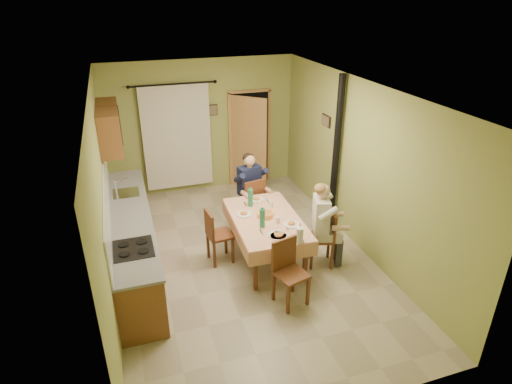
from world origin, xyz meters
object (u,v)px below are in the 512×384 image
object	(u,v)px
chair_far	(251,212)
chair_left	(219,245)
chair_right	(321,248)
man_right	(323,216)
man_far	(250,183)
chair_near	(290,285)
stove_flue	(334,174)
dining_table	(266,239)

from	to	relation	value
chair_far	chair_left	size ratio (longest dim) A/B	1.07
chair_right	man_right	size ratio (longest dim) A/B	0.67
man_far	chair_near	bearing A→B (deg)	-105.32
chair_far	man_far	bearing A→B (deg)	90.00
chair_far	chair_right	xyz separation A→B (m)	(0.70, -1.53, -0.00)
man_right	stove_flue	bearing A→B (deg)	-17.39
dining_table	stove_flue	distance (m)	1.81
chair_right	man_far	world-z (taller)	man_far
stove_flue	dining_table	bearing A→B (deg)	-155.97
chair_far	chair_left	bearing A→B (deg)	-143.58
chair_left	stove_flue	xyz separation A→B (m)	(2.28, 0.51, 0.74)
chair_far	man_right	bearing A→B (deg)	-77.62
dining_table	chair_far	distance (m)	1.13
chair_left	man_right	xyz separation A→B (m)	(1.52, -0.59, 0.59)
chair_near	stove_flue	xyz separation A→B (m)	(1.58, 1.82, 0.73)
chair_far	man_far	distance (m)	0.59
man_right	chair_near	bearing A→B (deg)	148.62
chair_far	chair_near	size ratio (longest dim) A/B	1.03
dining_table	chair_right	distance (m)	0.90
chair_right	chair_far	bearing A→B (deg)	41.98
chair_left	stove_flue	distance (m)	2.45
chair_far	man_far	size ratio (longest dim) A/B	0.71
chair_left	chair_right	bearing A→B (deg)	62.74
chair_right	man_right	world-z (taller)	man_right
chair_near	chair_far	bearing A→B (deg)	-108.20
dining_table	stove_flue	size ratio (longest dim) A/B	0.64
chair_left	stove_flue	size ratio (longest dim) A/B	0.33
chair_near	stove_flue	bearing A→B (deg)	-145.77
chair_near	stove_flue	world-z (taller)	stove_flue
dining_table	chair_left	xyz separation A→B (m)	(-0.74, 0.18, -0.09)
dining_table	chair_near	world-z (taller)	chair_near
dining_table	chair_right	size ratio (longest dim) A/B	1.91
chair_near	man_right	distance (m)	1.25
man_far	chair_left	bearing A→B (deg)	-143.05
stove_flue	chair_left	bearing A→B (deg)	-167.46
dining_table	chair_far	size ratio (longest dim) A/B	1.80
chair_near	man_right	xyz separation A→B (m)	(0.83, 0.73, 0.59)
chair_near	man_far	distance (m)	2.34
chair_far	chair_right	world-z (taller)	chair_far
dining_table	man_right	xyz separation A→B (m)	(0.79, -0.41, 0.50)
chair_right	man_right	distance (m)	0.59
chair_near	chair_left	xyz separation A→B (m)	(-0.70, 1.31, -0.00)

